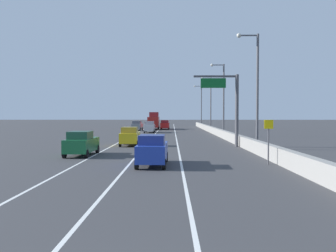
# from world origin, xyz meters

# --- Properties ---
(ground_plane) EXTENTS (320.00, 320.00, 0.00)m
(ground_plane) POSITION_xyz_m (0.00, 64.00, 0.00)
(ground_plane) COLOR #38383A
(lane_stripe_left) EXTENTS (0.16, 130.00, 0.00)m
(lane_stripe_left) POSITION_xyz_m (-5.50, 55.00, 0.00)
(lane_stripe_left) COLOR silver
(lane_stripe_left) RESTS_ON ground_plane
(lane_stripe_center) EXTENTS (0.16, 130.00, 0.00)m
(lane_stripe_center) POSITION_xyz_m (-2.00, 55.00, 0.00)
(lane_stripe_center) COLOR silver
(lane_stripe_center) RESTS_ON ground_plane
(lane_stripe_right) EXTENTS (0.16, 130.00, 0.00)m
(lane_stripe_right) POSITION_xyz_m (1.50, 55.00, 0.00)
(lane_stripe_right) COLOR silver
(lane_stripe_right) RESTS_ON ground_plane
(jersey_barrier_right) EXTENTS (0.60, 120.00, 1.10)m
(jersey_barrier_right) POSITION_xyz_m (8.22, 40.00, 0.55)
(jersey_barrier_right) COLOR gray
(jersey_barrier_right) RESTS_ON ground_plane
(overhead_sign_gantry) EXTENTS (4.68, 0.36, 7.50)m
(overhead_sign_gantry) POSITION_xyz_m (6.88, 32.80, 4.73)
(overhead_sign_gantry) COLOR #47474C
(overhead_sign_gantry) RESTS_ON ground_plane
(speed_advisory_sign) EXTENTS (0.60, 0.11, 3.00)m
(speed_advisory_sign) POSITION_xyz_m (7.32, 19.58, 1.76)
(speed_advisory_sign) COLOR #4C4C51
(speed_advisory_sign) RESTS_ON ground_plane
(lamp_post_right_second) EXTENTS (2.14, 0.44, 11.09)m
(lamp_post_right_second) POSITION_xyz_m (8.81, 29.98, 6.31)
(lamp_post_right_second) COLOR #4C4C51
(lamp_post_right_second) RESTS_ON ground_plane
(lamp_post_right_third) EXTENTS (2.14, 0.44, 11.09)m
(lamp_post_right_third) POSITION_xyz_m (8.53, 50.18, 6.31)
(lamp_post_right_third) COLOR #4C4C51
(lamp_post_right_third) RESTS_ON ground_plane
(lamp_post_right_fourth) EXTENTS (2.14, 0.44, 11.09)m
(lamp_post_right_fourth) POSITION_xyz_m (8.78, 70.38, 6.31)
(lamp_post_right_fourth) COLOR #4C4C51
(lamp_post_right_fourth) RESTS_ON ground_plane
(lamp_post_right_fifth) EXTENTS (2.14, 0.44, 11.09)m
(lamp_post_right_fifth) POSITION_xyz_m (8.50, 90.58, 6.31)
(lamp_post_right_fifth) COLOR #4C4C51
(lamp_post_right_fifth) RESTS_ON ground_plane
(car_yellow_0) EXTENTS (1.93, 4.27, 2.01)m
(car_yellow_0) POSITION_xyz_m (-3.64, 33.98, 1.00)
(car_yellow_0) COLOR gold
(car_yellow_0) RESTS_ON ground_plane
(car_gray_1) EXTENTS (2.09, 4.58, 2.03)m
(car_gray_1) POSITION_xyz_m (-6.41, 70.34, 1.01)
(car_gray_1) COLOR slate
(car_gray_1) RESTS_ON ground_plane
(car_green_2) EXTENTS (2.02, 4.61, 2.00)m
(car_green_2) POSITION_xyz_m (-6.50, 24.66, 1.00)
(car_green_2) COLOR #196033
(car_green_2) RESTS_ON ground_plane
(car_silver_3) EXTENTS (1.88, 4.73, 2.10)m
(car_silver_3) POSITION_xyz_m (-3.23, 61.53, 1.04)
(car_silver_3) COLOR #B7B7BC
(car_silver_3) RESTS_ON ground_plane
(car_red_4) EXTENTS (2.04, 4.47, 2.09)m
(car_red_4) POSITION_xyz_m (-0.67, 75.59, 1.04)
(car_red_4) COLOR red
(car_red_4) RESTS_ON ground_plane
(car_blue_5) EXTENTS (1.98, 4.69, 2.03)m
(car_blue_5) POSITION_xyz_m (-0.41, 19.13, 1.01)
(car_blue_5) COLOR #1E389E
(car_blue_5) RESTS_ON ground_plane
(box_truck) EXTENTS (2.51, 8.34, 3.90)m
(box_truck) POSITION_xyz_m (-3.27, 76.78, 1.77)
(box_truck) COLOR #A51E19
(box_truck) RESTS_ON ground_plane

